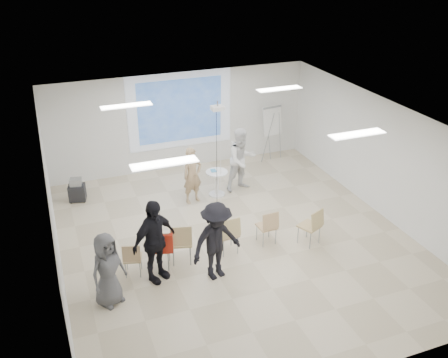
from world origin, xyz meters
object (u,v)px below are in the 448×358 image
object	(u,v)px
chair_left_inner	(181,240)
audience_outer	(107,266)
chair_right_far	(313,224)
laptop	(181,240)
chair_far_left	(132,257)
player_left	(192,172)
audience_mid	(216,236)
pedestal_table	(217,182)
chair_right_inner	(268,225)
audience_left	(154,236)
player_right	(242,156)
av_cart	(77,191)
flipchart_easel	(272,121)
chair_center	(229,232)
chair_left_mid	(159,246)

from	to	relation	value
chair_left_inner	audience_outer	world-z (taller)	audience_outer
chair_right_far	laptop	distance (m)	3.07
chair_far_left	player_left	bearing A→B (deg)	67.24
chair_left_inner	audience_mid	distance (m)	1.00
player_left	audience_outer	world-z (taller)	player_left
pedestal_table	chair_right_far	size ratio (longest dim) A/B	0.80
chair_left_inner	chair_right_far	world-z (taller)	chair_left_inner
chair_far_left	chair_left_inner	xyz separation A→B (m)	(1.10, 0.07, 0.11)
chair_right_inner	audience_left	size ratio (longest dim) A/B	0.41
chair_right_far	audience_left	xyz separation A→B (m)	(-3.72, 0.03, 0.51)
pedestal_table	player_right	world-z (taller)	player_right
av_cart	chair_left_inner	bearing A→B (deg)	-51.72
player_left	chair_far_left	size ratio (longest dim) A/B	2.20
pedestal_table	chair_left_inner	distance (m)	3.30
player_left	player_right	bearing A→B (deg)	-6.01
player_left	av_cart	xyz separation A→B (m)	(-2.95, 1.16, -0.58)
player_left	chair_right_far	xyz separation A→B (m)	(1.95, -3.02, -0.33)
pedestal_table	audience_outer	world-z (taller)	audience_outer
player_right	chair_right_far	distance (m)	3.30
chair_right_inner	laptop	bearing A→B (deg)	174.40
chair_left_inner	chair_right_inner	xyz separation A→B (m)	(2.10, 0.01, -0.07)
laptop	audience_mid	xyz separation A→B (m)	(0.53, -0.83, 0.47)
pedestal_table	player_right	distance (m)	1.00
chair_right_inner	chair_right_far	xyz separation A→B (m)	(0.95, -0.39, 0.04)
pedestal_table	audience_left	bearing A→B (deg)	-128.94
chair_right_far	flipchart_easel	size ratio (longest dim) A/B	0.52
audience_mid	flipchart_easel	world-z (taller)	audience_mid
chair_center	player_right	bearing A→B (deg)	59.04
flipchart_easel	av_cart	world-z (taller)	flipchart_easel
audience_left	audience_mid	bearing A→B (deg)	-45.53
chair_left_mid	audience_outer	world-z (taller)	audience_outer
pedestal_table	chair_right_far	xyz separation A→B (m)	(1.23, -3.11, 0.14)
pedestal_table	av_cart	distance (m)	3.83
chair_left_mid	audience_mid	bearing A→B (deg)	-15.83
laptop	av_cart	world-z (taller)	av_cart
player_left	chair_center	distance (m)	2.68
player_right	flipchart_easel	world-z (taller)	player_right
player_right	flipchart_easel	xyz separation A→B (m)	(1.68, 1.55, 0.31)
chair_left_mid	av_cart	distance (m)	4.07
flipchart_easel	player_right	bearing A→B (deg)	-146.69
player_left	chair_right_far	distance (m)	3.61
audience_mid	laptop	bearing A→B (deg)	108.79
pedestal_table	chair_right_inner	size ratio (longest dim) A/B	0.86
chair_center	chair_far_left	bearing A→B (deg)	178.04
pedestal_table	av_cart	bearing A→B (deg)	163.81
chair_far_left	flipchart_easel	world-z (taller)	flipchart_easel
chair_right_inner	chair_center	bearing A→B (deg)	178.82
flipchart_easel	av_cart	xyz separation A→B (m)	(-6.15, -0.60, -1.02)
player_right	audience_left	distance (m)	4.59
chair_far_left	pedestal_table	bearing A→B (deg)	60.08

